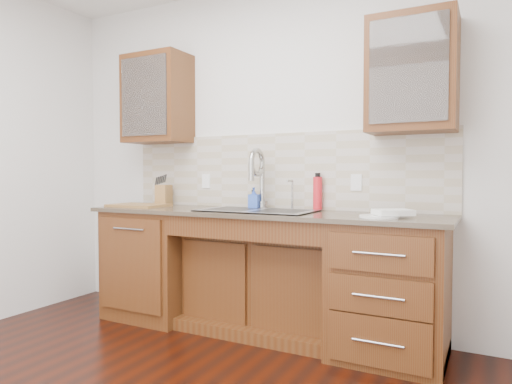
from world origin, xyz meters
The scene contains 23 objects.
wall_back centered at (0.00, 1.80, 1.35)m, with size 4.00×0.10×2.70m, color silver.
base_cabinet_left centered at (-0.95, 1.44, 0.44)m, with size 0.70×0.62×0.88m, color #593014.
base_cabinet_center centered at (0.00, 1.53, 0.35)m, with size 1.20×0.44×0.70m, color #593014.
base_cabinet_right centered at (0.95, 1.44, 0.44)m, with size 0.70×0.62×0.88m, color #593014.
countertop centered at (0.00, 1.43, 0.90)m, with size 2.70×0.65×0.03m, color #84705B.
backsplash centered at (0.00, 1.74, 1.21)m, with size 2.70×0.02×0.59m, color beige.
sink centered at (0.00, 1.41, 0.83)m, with size 0.84×0.46×0.19m, color #9E9EA5.
faucet centered at (-0.07, 1.64, 1.11)m, with size 0.04×0.04×0.40m, color #999993.
filter_tap centered at (0.18, 1.65, 1.03)m, with size 0.02×0.02×0.24m, color #999993.
upper_cabinet_left centered at (-1.05, 1.58, 1.83)m, with size 0.55×0.34×0.75m, color #593014.
upper_cabinet_right centered at (1.05, 1.58, 1.83)m, with size 0.55×0.34×0.75m, color #593014.
outlet_left centered at (-0.65, 1.73, 1.12)m, with size 0.08×0.01×0.12m, color white.
outlet_right centered at (0.65, 1.73, 1.12)m, with size 0.08×0.01×0.12m, color white.
soap_bottle centered at (-0.11, 1.58, 0.99)m, with size 0.08×0.08×0.17m, color blue.
water_bottle centered at (0.37, 1.68, 1.03)m, with size 0.07×0.07×0.25m, color red.
plate centered at (0.91, 1.32, 0.92)m, with size 0.24×0.24×0.01m, color white.
dish_towel centered at (0.98, 1.36, 0.94)m, with size 0.22×0.16×0.04m, color white.
knife_block centered at (-1.00, 1.59, 1.00)m, with size 0.10×0.16×0.18m, color brown.
cutting_board centered at (-1.08, 1.37, 0.92)m, with size 0.46×0.32×0.02m, color olive.
cup_left_a centered at (-1.14, 1.58, 1.77)m, with size 0.12×0.12×0.10m, color silver.
cup_left_b centered at (-0.97, 1.58, 1.77)m, with size 0.10×0.10×0.09m, color silver.
cup_right_a centered at (0.91, 1.58, 1.77)m, with size 0.12×0.12×0.10m, color white.
cup_right_b centered at (1.15, 1.58, 1.77)m, with size 0.11×0.11×0.10m, color silver.
Camera 1 is at (1.53, -1.54, 1.18)m, focal length 32.00 mm.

